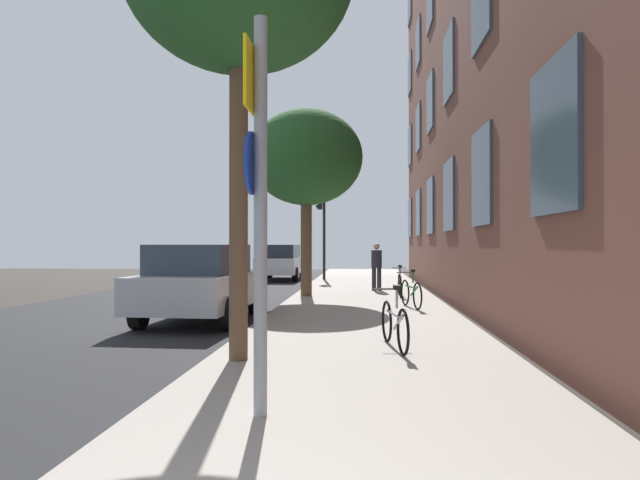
% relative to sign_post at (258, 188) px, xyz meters
% --- Properties ---
extents(ground_plane, '(41.80, 41.80, 0.00)m').
position_rel_sign_post_xyz_m(ground_plane, '(-2.56, 10.99, -2.13)').
color(ground_plane, '#332D28').
extents(road_asphalt, '(7.00, 38.00, 0.01)m').
position_rel_sign_post_xyz_m(road_asphalt, '(-4.66, 10.99, -2.13)').
color(road_asphalt, '#232326').
rests_on(road_asphalt, ground).
extents(sidewalk, '(4.20, 38.00, 0.12)m').
position_rel_sign_post_xyz_m(sidewalk, '(0.94, 10.99, -2.07)').
color(sidewalk, '#9E9389').
rests_on(sidewalk, ground).
extents(sign_post, '(0.16, 0.60, 3.53)m').
position_rel_sign_post_xyz_m(sign_post, '(0.00, 0.00, 0.00)').
color(sign_post, gray).
rests_on(sign_post, sidewalk).
extents(traffic_light, '(0.43, 0.24, 3.90)m').
position_rel_sign_post_xyz_m(traffic_light, '(-0.84, 19.39, 0.65)').
color(traffic_light, black).
rests_on(traffic_light, sidewalk).
extents(tree_far, '(3.34, 3.34, 5.52)m').
position_rel_sign_post_xyz_m(tree_far, '(-0.74, 11.54, 2.06)').
color(tree_far, brown).
rests_on(tree_far, sidewalk).
extents(bicycle_0, '(0.45, 1.70, 0.93)m').
position_rel_sign_post_xyz_m(bicycle_0, '(1.39, 3.29, -1.65)').
color(bicycle_0, black).
rests_on(bicycle_0, sidewalk).
extents(bicycle_1, '(0.51, 1.59, 0.93)m').
position_rel_sign_post_xyz_m(bicycle_1, '(2.09, 8.64, -1.65)').
color(bicycle_1, black).
rests_on(bicycle_1, sidewalk).
extents(bicycle_2, '(0.42, 1.60, 0.92)m').
position_rel_sign_post_xyz_m(bicycle_2, '(2.01, 11.63, -1.65)').
color(bicycle_2, black).
rests_on(bicycle_2, sidewalk).
extents(pedestrian_0, '(0.40, 0.40, 1.56)m').
position_rel_sign_post_xyz_m(pedestrian_0, '(1.39, 13.69, -1.12)').
color(pedestrian_0, '#26262D').
rests_on(pedestrian_0, sidewalk).
extents(car_0, '(2.07, 4.18, 1.62)m').
position_rel_sign_post_xyz_m(car_0, '(-2.48, 6.76, -1.29)').
color(car_0, '#B7B7BC').
rests_on(car_0, road_asphalt).
extents(car_1, '(1.82, 4.45, 1.62)m').
position_rel_sign_post_xyz_m(car_1, '(-2.81, 20.68, -1.29)').
color(car_1, silver).
rests_on(car_1, road_asphalt).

